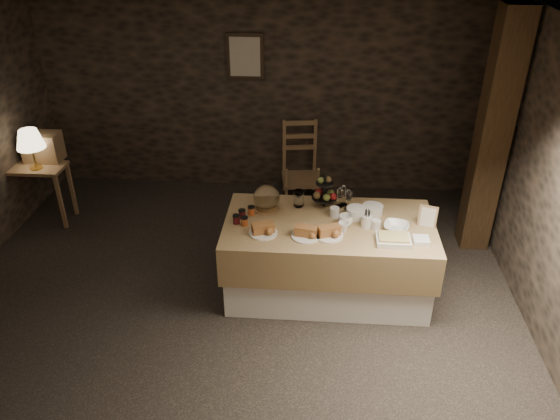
# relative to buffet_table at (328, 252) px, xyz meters

# --- Properties ---
(ground_plane) EXTENTS (5.50, 5.00, 0.01)m
(ground_plane) POSITION_rel_buffet_table_xyz_m (-0.90, -0.25, -0.45)
(ground_plane) COLOR black
(ground_plane) RESTS_ON ground
(room_shell) EXTENTS (5.52, 5.02, 2.60)m
(room_shell) POSITION_rel_buffet_table_xyz_m (-0.90, -0.25, 1.11)
(room_shell) COLOR black
(room_shell) RESTS_ON ground
(buffet_table) EXTENTS (1.97, 1.05, 0.78)m
(buffet_table) POSITION_rel_buffet_table_xyz_m (0.00, 0.00, 0.00)
(buffet_table) COLOR white
(buffet_table) RESTS_ON ground_plane
(console_table) EXTENTS (0.67, 0.38, 0.72)m
(console_table) POSITION_rel_buffet_table_xyz_m (-3.40, 1.12, 0.14)
(console_table) COLOR brown
(console_table) RESTS_ON ground_plane
(table_lamp) EXTENTS (0.31, 0.31, 0.47)m
(table_lamp) POSITION_rel_buffet_table_xyz_m (-3.35, 1.07, 0.63)
(table_lamp) COLOR #B79138
(table_lamp) RESTS_ON console_table
(wine_rack) EXTENTS (0.42, 0.26, 0.34)m
(wine_rack) POSITION_rel_buffet_table_xyz_m (-3.35, 1.30, 0.44)
(wine_rack) COLOR brown
(wine_rack) RESTS_ON console_table
(chair) EXTENTS (0.52, 0.50, 0.78)m
(chair) POSITION_rel_buffet_table_xyz_m (-0.34, 2.01, -0.01)
(chair) COLOR brown
(chair) RESTS_ON ground_plane
(timber_column) EXTENTS (0.30, 0.30, 2.60)m
(timber_column) POSITION_rel_buffet_table_xyz_m (1.65, 0.99, 0.85)
(timber_column) COLOR black
(timber_column) RESTS_ON ground_plane
(framed_picture) EXTENTS (0.45, 0.04, 0.55)m
(framed_picture) POSITION_rel_buffet_table_xyz_m (-1.05, 2.22, 1.30)
(framed_picture) COLOR #302318
(framed_picture) RESTS_ON room_shell
(plate_stack_a) EXTENTS (0.19, 0.19, 0.10)m
(plate_stack_a) POSITION_rel_buffet_table_xyz_m (0.25, 0.12, 0.38)
(plate_stack_a) COLOR silver
(plate_stack_a) RESTS_ON buffet_table
(plate_stack_b) EXTENTS (0.20, 0.20, 0.08)m
(plate_stack_b) POSITION_rel_buffet_table_xyz_m (0.41, 0.21, 0.37)
(plate_stack_b) COLOR silver
(plate_stack_b) RESTS_ON buffet_table
(cutlery_holder) EXTENTS (0.10, 0.10, 0.12)m
(cutlery_holder) POSITION_rel_buffet_table_xyz_m (0.34, -0.04, 0.39)
(cutlery_holder) COLOR silver
(cutlery_holder) RESTS_ON buffet_table
(cup_a) EXTENTS (0.17, 0.17, 0.11)m
(cup_a) POSITION_rel_buffet_table_xyz_m (0.15, -0.03, 0.39)
(cup_a) COLOR silver
(cup_a) RESTS_ON buffet_table
(cup_b) EXTENTS (0.12, 0.12, 0.09)m
(cup_b) POSITION_rel_buffet_table_xyz_m (0.12, -0.14, 0.38)
(cup_b) COLOR silver
(cup_b) RESTS_ON buffet_table
(mug_c) EXTENTS (0.09, 0.09, 0.09)m
(mug_c) POSITION_rel_buffet_table_xyz_m (0.05, 0.13, 0.38)
(mug_c) COLOR silver
(mug_c) RESTS_ON buffet_table
(mug_d) EXTENTS (0.08, 0.08, 0.09)m
(mug_d) POSITION_rel_buffet_table_xyz_m (0.42, -0.07, 0.38)
(mug_d) COLOR silver
(mug_d) RESTS_ON buffet_table
(bowl) EXTENTS (0.28, 0.28, 0.06)m
(bowl) POSITION_rel_buffet_table_xyz_m (0.61, -0.07, 0.36)
(bowl) COLOR silver
(bowl) RESTS_ON buffet_table
(cake_dome) EXTENTS (0.26, 0.26, 0.26)m
(cake_dome) POSITION_rel_buffet_table_xyz_m (-0.61, 0.23, 0.44)
(cake_dome) COLOR brown
(cake_dome) RESTS_ON buffet_table
(fruit_stand) EXTENTS (0.25, 0.25, 0.35)m
(fruit_stand) POSITION_rel_buffet_table_xyz_m (-0.05, 0.32, 0.47)
(fruit_stand) COLOR black
(fruit_stand) RESTS_ON buffet_table
(bread_platter_left) EXTENTS (0.26, 0.26, 0.11)m
(bread_platter_left) POSITION_rel_buffet_table_xyz_m (-0.60, -0.23, 0.37)
(bread_platter_left) COLOR silver
(bread_platter_left) RESTS_ON buffet_table
(bread_platter_center) EXTENTS (0.26, 0.26, 0.11)m
(bread_platter_center) POSITION_rel_buffet_table_xyz_m (-0.21, -0.25, 0.37)
(bread_platter_center) COLOR silver
(bread_platter_center) RESTS_ON buffet_table
(bread_platter_right) EXTENTS (0.26, 0.26, 0.11)m
(bread_platter_right) POSITION_rel_buffet_table_xyz_m (-0.01, -0.23, 0.37)
(bread_platter_right) COLOR silver
(bread_platter_right) RESTS_ON buffet_table
(jam_jars) EXTENTS (0.18, 0.26, 0.07)m
(jam_jars) POSITION_rel_buffet_table_xyz_m (-0.81, -0.01, 0.37)
(jam_jars) COLOR #59131B
(jam_jars) RESTS_ON buffet_table
(tart_dish) EXTENTS (0.30, 0.22, 0.07)m
(tart_dish) POSITION_rel_buffet_table_xyz_m (0.56, -0.29, 0.36)
(tart_dish) COLOR silver
(tart_dish) RESTS_ON buffet_table
(square_dish) EXTENTS (0.14, 0.14, 0.04)m
(square_dish) POSITION_rel_buffet_table_xyz_m (0.80, -0.27, 0.35)
(square_dish) COLOR silver
(square_dish) RESTS_ON buffet_table
(menu_frame) EXTENTS (0.18, 0.11, 0.22)m
(menu_frame) POSITION_rel_buffet_table_xyz_m (0.90, 0.02, 0.42)
(menu_frame) COLOR brown
(menu_frame) RESTS_ON buffet_table
(storage_jar_a) EXTENTS (0.10, 0.10, 0.16)m
(storage_jar_a) POSITION_rel_buffet_table_xyz_m (-0.30, 0.32, 0.41)
(storage_jar_a) COLOR white
(storage_jar_a) RESTS_ON buffet_table
(storage_jar_b) EXTENTS (0.09, 0.09, 0.14)m
(storage_jar_b) POSITION_rel_buffet_table_xyz_m (-0.30, 0.30, 0.40)
(storage_jar_b) COLOR white
(storage_jar_b) RESTS_ON buffet_table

